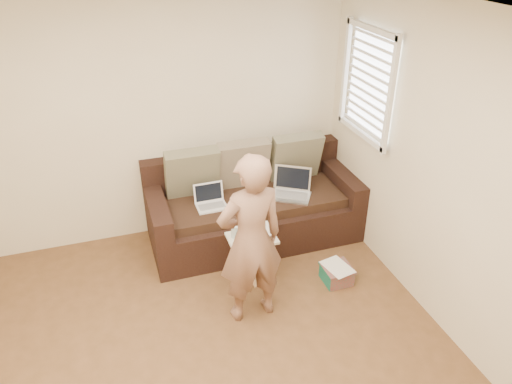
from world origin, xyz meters
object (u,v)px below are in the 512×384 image
laptop_silver (291,197)px  striped_box (337,274)px  side_table (252,258)px  laptop_white (212,207)px  drinking_glass (235,232)px  person (251,240)px  sofa (254,203)px

laptop_silver → striped_box: laptop_silver is taller
side_table → striped_box: (0.76, -0.30, -0.16)m
laptop_white → drinking_glass: laptop_white is taller
person → side_table: (0.15, 0.45, -0.54)m
laptop_silver → drinking_glass: size_ratio=3.27×
laptop_silver → laptop_white: bearing=-151.8°
laptop_white → drinking_glass: bearing=-81.3°
laptop_white → side_table: 0.68m
sofa → person: 1.24m
laptop_white → side_table: (0.24, -0.58, -0.28)m
sofa → striped_box: size_ratio=8.01×
sofa → side_table: bearing=-109.6°
side_table → drinking_glass: bearing=161.9°
sofa → side_table: size_ratio=4.51×
sofa → laptop_white: (-0.48, -0.10, 0.10)m
sofa → side_table: (-0.24, -0.68, -0.18)m
laptop_silver → striped_box: (0.16, -0.82, -0.43)m
sofa → person: bearing=-109.3°
drinking_glass → striped_box: size_ratio=0.44×
laptop_silver → side_table: bearing=-106.9°
side_table → laptop_white: bearing=112.2°
laptop_silver → side_table: size_ratio=0.81×
sofa → laptop_silver: (0.36, -0.15, 0.10)m
person → side_table: 0.71m
sofa → drinking_glass: sofa is taller
laptop_white → person: person is taller
drinking_glass → striped_box: drinking_glass is taller
person → striped_box: (0.91, 0.15, -0.69)m
drinking_glass → side_table: bearing=-18.1°
laptop_silver → drinking_glass: 0.89m
person → drinking_glass: person is taller
laptop_silver → drinking_glass: (-0.75, -0.47, 0.03)m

